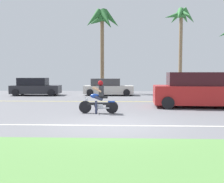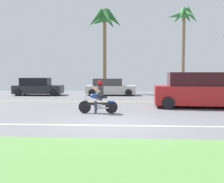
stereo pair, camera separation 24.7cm
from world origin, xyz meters
name	(u,v)px [view 1 (the left image)]	position (x,y,z in m)	size (l,w,h in m)	color
ground	(117,112)	(0.00, 3.00, -0.02)	(56.00, 30.00, 0.04)	slate
grass_median	(110,164)	(0.00, -4.10, 0.03)	(56.00, 3.80, 0.06)	#548442
lane_line_near	(115,125)	(0.00, -0.21, 0.00)	(50.40, 0.12, 0.01)	silver
lane_line_far	(118,101)	(0.00, 7.60, 0.00)	(50.40, 0.12, 0.01)	yellow
motorcyclist	(99,99)	(-0.82, 2.57, 0.63)	(1.79, 0.58, 1.50)	black
suv_nearby	(198,90)	(4.33, 4.97, 0.91)	(4.89, 2.46, 1.88)	#AD1E1E
parked_car_0	(35,87)	(-7.08, 12.31, 0.69)	(4.08, 1.95, 1.47)	#232328
parked_car_1	(108,87)	(-0.98, 12.65, 0.67)	(4.16, 1.86, 1.41)	beige
palm_tree_0	(103,24)	(-1.64, 15.76, 6.54)	(3.64, 3.69, 7.93)	brown
palm_tree_1	(181,22)	(5.68, 15.38, 6.62)	(3.09, 3.10, 7.97)	#846B4C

